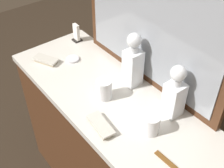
# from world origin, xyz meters

# --- Properties ---
(dresser) EXTENTS (1.26, 0.48, 0.88)m
(dresser) POSITION_xyz_m (0.00, 0.00, 0.44)
(dresser) COLOR #472816
(dresser) RESTS_ON ground_plane
(dresser_mirror) EXTENTS (0.90, 0.03, 0.75)m
(dresser_mirror) POSITION_xyz_m (0.00, 0.22, 1.25)
(dresser_mirror) COLOR #472816
(dresser_mirror) RESTS_ON dresser
(crystal_decanter_rear) EXTENTS (0.08, 0.08, 0.27)m
(crystal_decanter_rear) POSITION_xyz_m (0.25, 0.14, 0.98)
(crystal_decanter_rear) COLOR white
(crystal_decanter_rear) RESTS_ON dresser
(crystal_decanter_center) EXTENTS (0.08, 0.08, 0.29)m
(crystal_decanter_center) POSITION_xyz_m (-0.02, 0.14, 0.99)
(crystal_decanter_center) COLOR white
(crystal_decanter_center) RESTS_ON dresser
(crystal_tumbler_center) EXTENTS (0.07, 0.07, 0.09)m
(crystal_tumbler_center) POSITION_xyz_m (0.27, -0.01, 0.92)
(crystal_tumbler_center) COLOR white
(crystal_tumbler_center) RESTS_ON dresser
(crystal_tumbler_far_left) EXTENTS (0.08, 0.08, 0.10)m
(crystal_tumbler_far_left) POSITION_xyz_m (-0.02, -0.03, 0.92)
(crystal_tumbler_far_left) COLOR white
(crystal_tumbler_far_left) RESTS_ON dresser
(silver_brush_front) EXTENTS (0.16, 0.08, 0.02)m
(silver_brush_front) POSITION_xyz_m (0.13, -0.16, 0.89)
(silver_brush_front) COLOR #B7A88C
(silver_brush_front) RESTS_ON dresser
(silver_brush_center) EXTENTS (0.15, 0.12, 0.02)m
(silver_brush_center) POSITION_xyz_m (-0.45, -0.11, 0.89)
(silver_brush_center) COLOR #B7A88C
(silver_brush_center) RESTS_ON dresser
(porcelain_dish) EXTENTS (0.07, 0.07, 0.01)m
(porcelain_dish) POSITION_xyz_m (-0.38, 0.01, 0.88)
(porcelain_dish) COLOR silver
(porcelain_dish) RESTS_ON dresser
(tortoiseshell_comb) EXTENTS (0.11, 0.02, 0.01)m
(tortoiseshell_comb) POSITION_xyz_m (0.42, -0.06, 0.88)
(tortoiseshell_comb) COLOR brown
(tortoiseshell_comb) RESTS_ON dresser
(napkin_holder) EXTENTS (0.05, 0.05, 0.11)m
(napkin_holder) POSITION_xyz_m (-0.53, 0.15, 0.92)
(napkin_holder) COLOR black
(napkin_holder) RESTS_ON dresser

